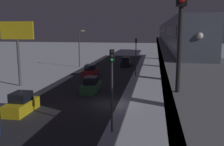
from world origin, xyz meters
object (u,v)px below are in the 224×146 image
sedan_black (126,63)px  traffic_light_mid (136,51)px  sedan_red (90,72)px  commercial_billboard (17,37)px  sedan_green (91,86)px  sedan_yellow (21,104)px  traffic_light_near (112,79)px  rail_signal (181,17)px  subway_train (169,32)px

sedan_black → traffic_light_mid: bearing=-74.9°
sedan_red → commercial_billboard: bearing=47.6°
traffic_light_mid → sedan_green: bearing=69.1°
sedan_red → traffic_light_mid: 8.43m
sedan_yellow → commercial_billboard: bearing=-59.7°
sedan_black → traffic_light_near: size_ratio=0.70×
sedan_green → commercial_billboard: 12.45m
sedan_red → traffic_light_near: 23.74m
rail_signal → commercial_billboard: size_ratio=0.45×
rail_signal → traffic_light_mid: size_ratio=0.62×
rail_signal → traffic_light_near: (3.97, -8.79, -4.09)m
sedan_black → traffic_light_near: (-2.90, 34.85, 3.41)m
rail_signal → commercial_billboard: bearing=-49.0°
sedan_green → sedan_yellow: (4.60, 8.77, -0.00)m
rail_signal → sedan_yellow: size_ratio=0.99×
subway_train → commercial_billboard: size_ratio=8.32×
sedan_black → sedan_yellow: (6.40, 31.81, 0.01)m
sedan_yellow → traffic_light_near: bearing=161.9°
subway_train → sedan_green: subway_train is taller
subway_train → sedan_green: bearing=66.4°
subway_train → traffic_light_near: subway_train is taller
sedan_red → traffic_light_near: bearing=108.6°
sedan_yellow → traffic_light_mid: size_ratio=0.63×
traffic_light_near → sedan_red: bearing=-71.4°
subway_train → traffic_light_mid: size_ratio=11.57×
traffic_light_mid → subway_train: bearing=-116.1°
sedan_green → traffic_light_near: 13.15m
sedan_green → commercial_billboard: commercial_billboard is taller
sedan_yellow → commercial_billboard: (6.14, -10.53, 6.03)m
traffic_light_near → sedan_green: bearing=-68.3°
subway_train → sedan_black: subway_train is taller
subway_train → sedan_red: (13.55, 14.16, -6.55)m
sedan_black → traffic_light_mid: 11.65m
sedan_red → commercial_billboard: 13.23m
rail_signal → sedan_yellow: 19.29m
sedan_red → sedan_yellow: bearing=84.7°
traffic_light_near → commercial_billboard: size_ratio=0.72×
sedan_black → subway_train: bearing=10.0°
traffic_light_near → rail_signal: bearing=114.3°
subway_train → traffic_light_near: bearing=80.6°
rail_signal → commercial_billboard: (19.42, -22.36, -1.46)m
rail_signal → traffic_light_near: 10.48m
subway_train → traffic_light_near: size_ratio=11.57×
sedan_black → sedan_red: same height
sedan_yellow → traffic_light_near: (-9.30, 3.04, 3.40)m
sedan_black → sedan_green: bearing=-94.5°
sedan_black → sedan_red: 13.39m
traffic_light_mid → traffic_light_near: bearing=90.0°
sedan_green → traffic_light_mid: size_ratio=0.66×
traffic_light_mid → sedan_red: bearing=13.7°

